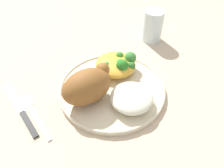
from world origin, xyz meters
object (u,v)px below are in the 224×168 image
at_px(mac_cheese_with_broccoli, 117,64).
at_px(water_glass, 153,26).
at_px(knife, 22,111).
at_px(plate, 112,89).
at_px(rice_pile, 132,98).
at_px(roasted_chicken, 87,85).
at_px(fork, 34,114).

height_order(mac_cheese_with_broccoli, water_glass, water_glass).
bearing_deg(knife, water_glass, 8.60).
height_order(plate, mac_cheese_with_broccoli, mac_cheese_with_broccoli).
bearing_deg(plate, rice_pile, -81.59).
height_order(roasted_chicken, water_glass, water_glass).
height_order(plate, roasted_chicken, roasted_chicken).
relative_size(roasted_chicken, fork, 0.83).
relative_size(plate, rice_pile, 2.70).
relative_size(rice_pile, water_glass, 1.00).
distance_m(rice_pile, knife, 0.24).
xyz_separation_m(mac_cheese_with_broccoli, knife, (-0.24, 0.01, -0.03)).
height_order(plate, water_glass, water_glass).
bearing_deg(plate, water_glass, 28.16).
height_order(plate, fork, plate).
xyz_separation_m(knife, water_glass, (0.42, 0.06, 0.04)).
height_order(mac_cheese_with_broccoli, fork, mac_cheese_with_broccoli).
relative_size(roasted_chicken, knife, 0.62).
bearing_deg(knife, mac_cheese_with_broccoli, -2.47).
bearing_deg(knife, roasted_chicken, -20.66).
distance_m(rice_pile, fork, 0.21).
bearing_deg(water_glass, plate, -151.84).
distance_m(roasted_chicken, water_glass, 0.30).
height_order(rice_pile, water_glass, water_glass).
height_order(knife, water_glass, water_glass).
bearing_deg(plate, mac_cheese_with_broccoli, 44.39).
xyz_separation_m(rice_pile, water_glass, (0.21, 0.18, 0.02)).
xyz_separation_m(fork, knife, (-0.02, 0.02, 0.00)).
distance_m(roasted_chicken, fork, 0.13).
bearing_deg(roasted_chicken, rice_pile, -42.79).
bearing_deg(water_glass, mac_cheese_with_broccoli, -157.14).
relative_size(plate, roasted_chicken, 2.11).
relative_size(rice_pile, mac_cheese_with_broccoli, 0.92).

